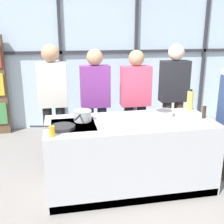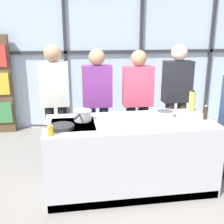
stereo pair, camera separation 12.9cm
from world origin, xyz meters
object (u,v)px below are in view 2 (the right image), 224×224
Objects in this scene: spectator_center_left at (97,99)px; mixing_bowl at (165,113)px; spectator_far_left at (55,96)px; juice_glass_near at (50,131)px; spectator_center_right at (138,99)px; spectator_far_right at (177,94)px; frying_pan at (61,126)px; pepper_grinder at (205,113)px; oil_bottle at (192,101)px; white_plate at (173,127)px; saucepan at (83,115)px.

spectator_center_left is 1.09m from mixing_bowl.
juice_glass_near is at bearing 89.82° from spectator_far_left.
spectator_center_right is 14.90× the size of juice_glass_near.
spectator_far_left is 1.04× the size of spectator_center_left.
spectator_far_right is 2.03m from frying_pan.
frying_pan is 2.74× the size of pepper_grinder.
spectator_far_left reaches higher than oil_bottle.
juice_glass_near is (-1.87, -1.23, -0.06)m from spectator_far_right.
spectator_far_right reaches higher than white_plate.
oil_bottle is at bearing 21.30° from mixing_bowl.
spectator_far_right is 4.40× the size of saucepan.
spectator_center_left reaches higher than mixing_bowl.
spectator_center_right is at bearing 138.39° from oil_bottle.
pepper_grinder reaches higher than mixing_bowl.
oil_bottle is 1.59× the size of pepper_grinder.
pepper_grinder is at bearing 2.12° from frying_pan.
spectator_center_left reaches higher than spectator_center_right.
spectator_far_left reaches higher than frying_pan.
pepper_grinder is (1.78, 0.07, 0.06)m from frying_pan.
frying_pan is 1.73× the size of oil_bottle.
spectator_far_right is at bearing 29.68° from frying_pan.
saucepan is 1.51× the size of white_plate.
frying_pan is at bearing -168.22° from mixing_bowl.
frying_pan is at bearing -136.20° from saucepan.
saucepan is at bearing -178.35° from mixing_bowl.
juice_glass_near is (-1.39, -0.06, 0.05)m from white_plate.
white_plate is 1.44× the size of pepper_grinder.
frying_pan is at bearing 95.89° from spectator_far_left.
spectator_far_right is 3.49× the size of frying_pan.
spectator_center_right is 0.96× the size of spectator_far_right.
spectator_far_left reaches higher than white_plate.
spectator_far_left is 1.82m from white_plate.
mixing_bowl reaches higher than white_plate.
juice_glass_near is at bearing -127.98° from saucepan.
spectator_center_right is 1.18m from white_plate.
mixing_bowl is 1.41× the size of pepper_grinder.
mixing_bowl is at bearing 58.97° from spectator_far_right.
pepper_grinder is (0.50, 0.23, 0.08)m from white_plate.
pepper_grinder reaches higher than frying_pan.
saucepan is at bearing 40.63° from spectator_center_right.
spectator_center_left reaches higher than juice_glass_near.
mixing_bowl is at bearing 19.11° from juice_glass_near.
juice_glass_near is (-1.25, -1.23, -0.01)m from spectator_center_right.
spectator_center_left is 5.83× the size of oil_bottle.
oil_bottle is 0.39m from pepper_grinder.
saucepan is (-1.51, -0.76, -0.05)m from spectator_far_right.
white_plate is 0.44m from mixing_bowl.
juice_glass_near reaches higher than frying_pan.
white_plate is (0.14, -1.17, -0.06)m from spectator_center_right.
spectator_far_right is at bearing 67.39° from white_plate.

